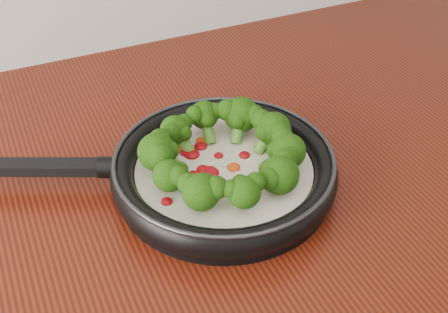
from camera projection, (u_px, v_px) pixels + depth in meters
name	position (u px, v px, depth m)	size (l,w,h in m)	color
skillet	(223.00, 167.00, 0.77)	(0.49, 0.39, 0.09)	black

